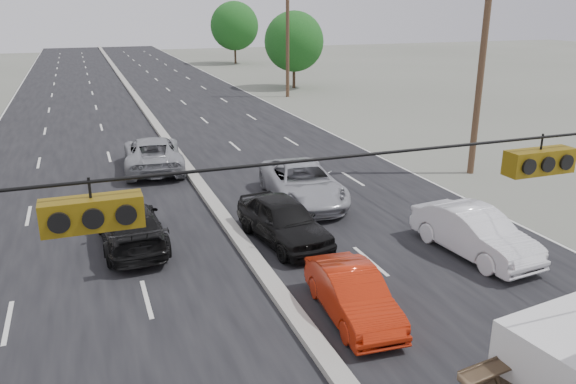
{
  "coord_description": "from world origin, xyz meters",
  "views": [
    {
      "loc": [
        -4.49,
        -5.94,
        7.54
      ],
      "look_at": [
        1.09,
        9.11,
        2.2
      ],
      "focal_mm": 35.0,
      "sensor_mm": 36.0,
      "label": 1
    }
  ],
  "objects_px": {
    "utility_pole_right_c": "(288,36)",
    "oncoming_near": "(131,226)",
    "tree_right_mid": "(294,41)",
    "oncoming_far": "(153,154)",
    "tree_right_far": "(234,26)",
    "queue_car_c": "(303,183)",
    "utility_pole_right_b": "(482,63)",
    "red_sedan": "(353,295)",
    "queue_car_b": "(475,233)",
    "queue_car_a": "(283,221)"
  },
  "relations": [
    {
      "from": "utility_pole_right_c",
      "to": "tree_right_far",
      "type": "height_order",
      "value": "utility_pole_right_c"
    },
    {
      "from": "utility_pole_right_b",
      "to": "red_sedan",
      "type": "distance_m",
      "value": 15.42
    },
    {
      "from": "queue_car_c",
      "to": "oncoming_near",
      "type": "distance_m",
      "value": 7.23
    },
    {
      "from": "utility_pole_right_c",
      "to": "oncoming_near",
      "type": "relative_size",
      "value": 2.06
    },
    {
      "from": "utility_pole_right_c",
      "to": "oncoming_near",
      "type": "height_order",
      "value": "utility_pole_right_c"
    },
    {
      "from": "utility_pole_right_b",
      "to": "tree_right_mid",
      "type": "distance_m",
      "value": 30.11
    },
    {
      "from": "oncoming_far",
      "to": "queue_car_b",
      "type": "bearing_deg",
      "value": 126.27
    },
    {
      "from": "red_sedan",
      "to": "queue_car_a",
      "type": "relative_size",
      "value": 0.86
    },
    {
      "from": "red_sedan",
      "to": "oncoming_far",
      "type": "relative_size",
      "value": 0.67
    },
    {
      "from": "utility_pole_right_b",
      "to": "queue_car_a",
      "type": "height_order",
      "value": "utility_pole_right_b"
    },
    {
      "from": "oncoming_near",
      "to": "utility_pole_right_b",
      "type": "bearing_deg",
      "value": -170.71
    },
    {
      "from": "tree_right_far",
      "to": "tree_right_mid",
      "type": "bearing_deg",
      "value": -92.29
    },
    {
      "from": "utility_pole_right_b",
      "to": "tree_right_far",
      "type": "distance_m",
      "value": 55.11
    },
    {
      "from": "red_sedan",
      "to": "queue_car_a",
      "type": "distance_m",
      "value": 5.11
    },
    {
      "from": "queue_car_c",
      "to": "oncoming_near",
      "type": "relative_size",
      "value": 1.17
    },
    {
      "from": "utility_pole_right_b",
      "to": "tree_right_far",
      "type": "relative_size",
      "value": 1.23
    },
    {
      "from": "utility_pole_right_c",
      "to": "queue_car_a",
      "type": "xyz_separation_m",
      "value": [
        -11.1,
        -29.62,
        -4.34
      ]
    },
    {
      "from": "tree_right_mid",
      "to": "queue_car_a",
      "type": "relative_size",
      "value": 1.6
    },
    {
      "from": "red_sedan",
      "to": "oncoming_near",
      "type": "xyz_separation_m",
      "value": [
        -4.8,
        6.51,
        0.07
      ]
    },
    {
      "from": "utility_pole_right_b",
      "to": "utility_pole_right_c",
      "type": "distance_m",
      "value": 25.0
    },
    {
      "from": "tree_right_mid",
      "to": "red_sedan",
      "type": "height_order",
      "value": "tree_right_mid"
    },
    {
      "from": "tree_right_mid",
      "to": "oncoming_far",
      "type": "bearing_deg",
      "value": -124.29
    },
    {
      "from": "oncoming_far",
      "to": "tree_right_far",
      "type": "bearing_deg",
      "value": -104.74
    },
    {
      "from": "red_sedan",
      "to": "oncoming_far",
      "type": "xyz_separation_m",
      "value": [
        -2.92,
        15.51,
        0.16
      ]
    },
    {
      "from": "utility_pole_right_b",
      "to": "oncoming_near",
      "type": "bearing_deg",
      "value": -168.55
    },
    {
      "from": "utility_pole_right_b",
      "to": "queue_car_a",
      "type": "bearing_deg",
      "value": -157.41
    },
    {
      "from": "queue_car_b",
      "to": "red_sedan",
      "type": "bearing_deg",
      "value": -164.59
    },
    {
      "from": "utility_pole_right_c",
      "to": "oncoming_far",
      "type": "distance_m",
      "value": 24.17
    },
    {
      "from": "utility_pole_right_b",
      "to": "oncoming_near",
      "type": "height_order",
      "value": "utility_pole_right_b"
    },
    {
      "from": "utility_pole_right_b",
      "to": "queue_car_a",
      "type": "relative_size",
      "value": 2.23
    },
    {
      "from": "oncoming_far",
      "to": "queue_car_c",
      "type": "bearing_deg",
      "value": 131.08
    },
    {
      "from": "queue_car_a",
      "to": "oncoming_far",
      "type": "distance_m",
      "value": 10.8
    },
    {
      "from": "red_sedan",
      "to": "queue_car_c",
      "type": "xyz_separation_m",
      "value": [
        2.1,
        8.67,
        0.15
      ]
    },
    {
      "from": "utility_pole_right_b",
      "to": "oncoming_far",
      "type": "xyz_separation_m",
      "value": [
        -14.02,
        5.78,
        -4.31
      ]
    },
    {
      "from": "queue_car_a",
      "to": "queue_car_c",
      "type": "height_order",
      "value": "queue_car_c"
    },
    {
      "from": "red_sedan",
      "to": "oncoming_near",
      "type": "distance_m",
      "value": 8.09
    },
    {
      "from": "utility_pole_right_c",
      "to": "queue_car_b",
      "type": "relative_size",
      "value": 2.22
    },
    {
      "from": "tree_right_mid",
      "to": "oncoming_near",
      "type": "bearing_deg",
      "value": -118.98
    },
    {
      "from": "tree_right_far",
      "to": "queue_car_c",
      "type": "xyz_separation_m",
      "value": [
        -12.5,
        -56.06,
        -4.17
      ]
    },
    {
      "from": "utility_pole_right_b",
      "to": "tree_right_far",
      "type": "xyz_separation_m",
      "value": [
        3.5,
        55.0,
        -0.15
      ]
    },
    {
      "from": "utility_pole_right_b",
      "to": "utility_pole_right_c",
      "type": "relative_size",
      "value": 1.0
    },
    {
      "from": "oncoming_near",
      "to": "tree_right_far",
      "type": "bearing_deg",
      "value": -110.59
    },
    {
      "from": "utility_pole_right_b",
      "to": "tree_right_mid",
      "type": "relative_size",
      "value": 1.4
    },
    {
      "from": "tree_right_mid",
      "to": "queue_car_b",
      "type": "relative_size",
      "value": 1.58
    },
    {
      "from": "utility_pole_right_b",
      "to": "queue_car_c",
      "type": "bearing_deg",
      "value": -173.27
    },
    {
      "from": "queue_car_a",
      "to": "queue_car_b",
      "type": "height_order",
      "value": "queue_car_a"
    },
    {
      "from": "tree_right_mid",
      "to": "red_sedan",
      "type": "bearing_deg",
      "value": -108.9
    },
    {
      "from": "utility_pole_right_b",
      "to": "red_sedan",
      "type": "height_order",
      "value": "utility_pole_right_b"
    },
    {
      "from": "tree_right_mid",
      "to": "tree_right_far",
      "type": "distance_m",
      "value": 25.03
    },
    {
      "from": "red_sedan",
      "to": "utility_pole_right_c",
      "type": "bearing_deg",
      "value": 76.19
    }
  ]
}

